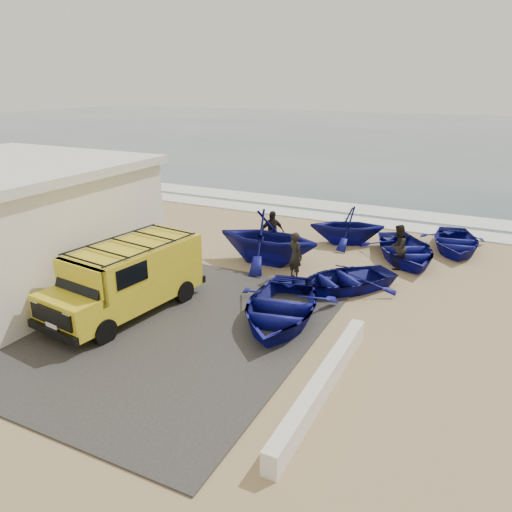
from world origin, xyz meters
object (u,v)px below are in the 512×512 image
at_px(parapet, 323,383).
at_px(fisherman_middle, 398,247).
at_px(fisherman_back, 272,233).
at_px(boat_far_left, 347,225).
at_px(boat_near_left, 280,307).
at_px(fisherman_front, 295,256).
at_px(van, 128,276).
at_px(boat_mid_right, 405,250).
at_px(boat_far_right, 455,242).
at_px(boat_mid_left, 267,237).
at_px(boat_near_right, 344,279).

bearing_deg(parapet, fisherman_middle, 91.04).
bearing_deg(fisherman_back, boat_far_left, 0.66).
height_order(boat_near_left, fisherman_front, fisherman_front).
height_order(parapet, van, van).
height_order(parapet, boat_mid_right, boat_mid_right).
bearing_deg(boat_mid_right, boat_far_right, 24.99).
bearing_deg(boat_mid_left, fisherman_back, 14.18).
bearing_deg(boat_far_right, van, -138.81).
distance_m(boat_near_left, boat_far_left, 8.25).
height_order(boat_far_right, fisherman_middle, fisherman_middle).
distance_m(boat_near_right, fisherman_front, 2.00).
distance_m(boat_near_right, boat_mid_right, 4.23).
bearing_deg(boat_near_right, fisherman_front, -145.79).
distance_m(van, boat_near_right, 7.30).
bearing_deg(fisherman_back, boat_mid_left, -122.14).
distance_m(boat_mid_right, boat_far_right, 2.76).
bearing_deg(boat_far_right, fisherman_back, -161.25).
height_order(boat_near_left, boat_near_right, boat_near_left).
relative_size(van, fisherman_back, 2.92).
height_order(van, fisherman_middle, van).
xyz_separation_m(boat_mid_left, boat_mid_right, (4.87, 2.74, -0.64)).
bearing_deg(boat_far_right, boat_mid_left, -153.78).
relative_size(parapet, boat_near_right, 1.59).
bearing_deg(van, boat_near_left, 26.00).
relative_size(boat_mid_right, fisherman_middle, 2.43).
bearing_deg(boat_far_left, boat_near_right, -5.59).
bearing_deg(fisherman_middle, boat_far_left, -117.26).
relative_size(boat_far_right, fisherman_middle, 2.21).
height_order(boat_near_right, boat_far_left, boat_far_left).
bearing_deg(boat_near_right, van, -98.34).
distance_m(van, boat_mid_right, 11.11).
bearing_deg(boat_near_right, boat_far_left, 147.00).
relative_size(boat_near_right, boat_mid_right, 0.88).
bearing_deg(boat_mid_right, boat_far_left, 132.16).
relative_size(boat_mid_left, boat_far_left, 1.27).
bearing_deg(boat_far_right, boat_near_right, -126.73).
xyz_separation_m(parapet, fisherman_middle, (-0.16, 9.03, 0.61)).
distance_m(boat_near_left, fisherman_middle, 6.49).
relative_size(boat_mid_left, boat_far_right, 1.05).
bearing_deg(parapet, boat_far_left, 104.08).
height_order(boat_near_right, boat_far_right, boat_far_right).
distance_m(parapet, boat_near_right, 6.28).
distance_m(parapet, boat_mid_right, 10.14).
bearing_deg(boat_near_right, boat_mid_right, 112.90).
bearing_deg(boat_mid_right, parapet, -116.74).
relative_size(van, boat_far_right, 1.39).
bearing_deg(boat_mid_right, van, -155.31).
bearing_deg(fisherman_back, van, -151.48).
relative_size(fisherman_front, fisherman_middle, 1.00).
relative_size(parapet, fisherman_front, 3.39).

